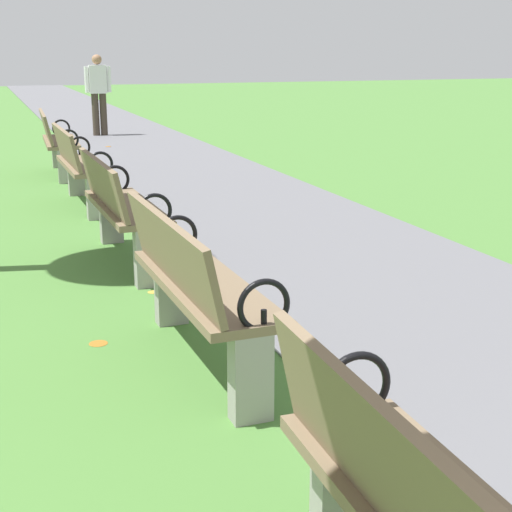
{
  "coord_description": "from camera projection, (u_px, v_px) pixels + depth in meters",
  "views": [
    {
      "loc": [
        -1.59,
        0.97,
        1.77
      ],
      "look_at": [
        -0.05,
        5.22,
        0.55
      ],
      "focal_mm": 54.09,
      "sensor_mm": 36.0,
      "label": 1
    }
  ],
  "objects": [
    {
      "name": "park_bench_4",
      "position": [
        120.0,
        207.0,
        6.45
      ],
      "size": [
        0.5,
        1.61,
        0.9
      ],
      "color": "#7A664C",
      "rests_on": "ground"
    },
    {
      "name": "park_bench_5",
      "position": [
        80.0,
        165.0,
        8.76
      ],
      "size": [
        0.49,
        1.61,
        0.9
      ],
      "color": "#7A664C",
      "rests_on": "ground"
    },
    {
      "name": "pedestrian_walking",
      "position": [
        98.0,
        90.0,
        15.7
      ],
      "size": [
        0.53,
        0.24,
        1.62
      ],
      "color": "#3D3328",
      "rests_on": "paved_walkway"
    },
    {
      "name": "park_bench_6",
      "position": [
        57.0,
        141.0,
        10.97
      ],
      "size": [
        0.54,
        1.62,
        0.9
      ],
      "color": "#7A664C",
      "rests_on": "ground"
    },
    {
      "name": "paved_walkway",
      "position": [
        114.0,
        131.0,
        16.85
      ],
      "size": [
        2.54,
        44.0,
        0.02
      ],
      "primitive_type": "cube",
      "color": "slate",
      "rests_on": "ground"
    },
    {
      "name": "park_bench_3",
      "position": [
        195.0,
        285.0,
        4.33
      ],
      "size": [
        0.51,
        1.61,
        0.9
      ],
      "color": "#7A664C",
      "rests_on": "ground"
    },
    {
      "name": "scattered_leaves",
      "position": [
        61.0,
        213.0,
        8.5
      ],
      "size": [
        4.05,
        15.13,
        0.02
      ],
      "color": "gold",
      "rests_on": "ground"
    }
  ]
}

